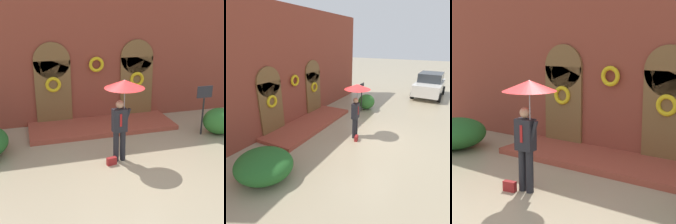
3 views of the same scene
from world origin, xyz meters
TOP-DOWN VIEW (x-y plane):
  - ground_plane at (0.00, 0.00)m, footprint 80.00×80.00m
  - building_facade at (-0.00, 4.15)m, footprint 14.00×2.30m
  - person_with_umbrella at (-0.06, 0.50)m, footprint 1.10×1.10m
  - handbag at (-0.44, 0.30)m, footprint 0.30×0.17m
  - shrub_left at (-4.04, 1.83)m, footprint 1.70×1.83m

SIDE VIEW (x-z plane):
  - ground_plane at x=0.00m, z-range 0.00..0.00m
  - handbag at x=-0.44m, z-range 0.00..0.22m
  - shrub_left at x=-4.04m, z-range 0.00..0.90m
  - person_with_umbrella at x=-0.06m, z-range 0.73..3.09m
  - building_facade at x=0.00m, z-range -0.12..5.48m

